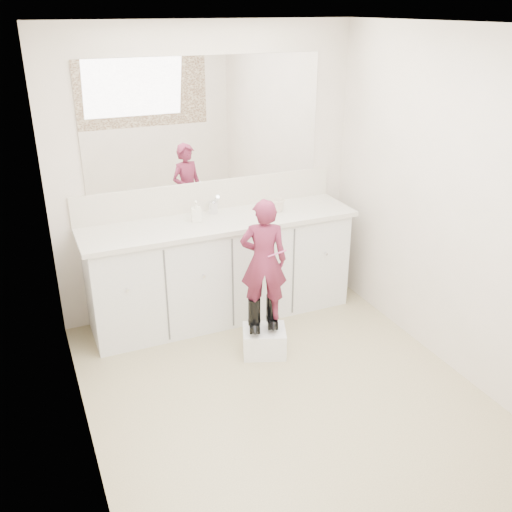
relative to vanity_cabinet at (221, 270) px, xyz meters
name	(u,v)px	position (x,y,z in m)	size (l,w,h in m)	color
floor	(283,393)	(0.00, -1.23, -0.42)	(3.00, 3.00, 0.00)	#8B7D5B
ceiling	(292,24)	(0.00, -1.23, 1.97)	(3.00, 3.00, 0.00)	white
wall_back	(207,174)	(0.00, 0.27, 0.77)	(2.60, 2.60, 0.00)	beige
wall_front	(455,363)	(0.00, -2.73, 0.77)	(2.60, 2.60, 0.00)	beige
wall_left	(68,270)	(-1.30, -1.23, 0.78)	(3.00, 3.00, 0.00)	beige
wall_right	(453,207)	(1.30, -1.23, 0.78)	(3.00, 3.00, 0.00)	beige
vanity_cabinet	(221,270)	(0.00, 0.00, 0.00)	(2.20, 0.55, 0.85)	silver
countertop	(220,222)	(0.00, -0.01, 0.45)	(2.28, 0.58, 0.04)	beige
backsplash	(209,195)	(0.00, 0.26, 0.59)	(2.28, 0.03, 0.25)	beige
mirror	(206,121)	(0.00, 0.26, 1.22)	(2.00, 0.02, 1.00)	white
dot_panel	(471,258)	(0.00, -2.71, 1.22)	(2.00, 0.01, 1.20)	#472819
faucet	(213,208)	(0.00, 0.15, 0.52)	(0.08, 0.08, 0.10)	silver
cup	(278,205)	(0.52, -0.02, 0.52)	(0.11, 0.11, 0.10)	beige
soap_bottle	(196,211)	(-0.19, 0.02, 0.55)	(0.08, 0.08, 0.17)	white
step_stool	(264,341)	(0.09, -0.70, -0.32)	(0.33, 0.27, 0.21)	white
boot_left	(254,315)	(0.01, -0.68, -0.08)	(0.10, 0.18, 0.27)	black
boot_right	(272,311)	(0.16, -0.68, -0.08)	(0.10, 0.18, 0.27)	black
toddler	(264,261)	(0.09, -0.68, 0.36)	(0.34, 0.23, 0.95)	#9E3053
toothbrush	(277,254)	(0.16, -0.76, 0.43)	(0.01, 0.01, 0.14)	#E1579E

